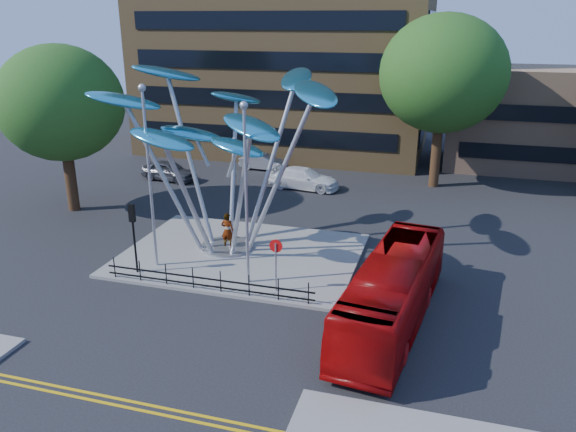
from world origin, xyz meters
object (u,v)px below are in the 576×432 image
(street_lamp_left, at_px, (148,162))
(parked_car_left, at_px, (169,171))
(parked_car_right, at_px, (304,178))
(traffic_light_island, at_px, (133,224))
(street_lamp_right, at_px, (246,179))
(parked_car_mid, at_px, (264,162))
(no_entry_sign_island, at_px, (276,256))
(tree_right, at_px, (443,74))
(red_bus, at_px, (393,291))
(tree_left, at_px, (61,104))
(leaf_sculpture, at_px, (222,121))
(pedestrian, at_px, (228,231))

(street_lamp_left, height_order, parked_car_left, street_lamp_left)
(parked_car_right, bearing_deg, traffic_light_island, 170.94)
(street_lamp_left, relative_size, street_lamp_right, 1.06)
(parked_car_left, bearing_deg, traffic_light_island, -147.95)
(parked_car_left, relative_size, parked_car_mid, 1.11)
(street_lamp_right, height_order, parked_car_mid, street_lamp_right)
(parked_car_right, bearing_deg, no_entry_sign_island, -164.76)
(tree_right, bearing_deg, red_bus, -92.09)
(no_entry_sign_island, relative_size, parked_car_right, 0.48)
(no_entry_sign_island, bearing_deg, parked_car_right, 100.43)
(traffic_light_island, bearing_deg, street_lamp_right, 5.19)
(tree_right, distance_m, red_bus, 21.69)
(street_lamp_left, relative_size, red_bus, 0.86)
(red_bus, height_order, parked_car_mid, red_bus)
(traffic_light_island, xyz_separation_m, red_bus, (12.25, -1.15, -1.18))
(tree_left, xyz_separation_m, parked_car_mid, (8.51, 13.00, -6.15))
(parked_car_mid, bearing_deg, red_bus, -144.77)
(parked_car_right, bearing_deg, street_lamp_right, -169.80)
(street_lamp_right, relative_size, red_bus, 0.81)
(tree_right, relative_size, parked_car_left, 2.78)
(tree_left, bearing_deg, leaf_sculpture, -15.55)
(street_lamp_left, xyz_separation_m, pedestrian, (2.58, 2.99, -4.22))
(parked_car_mid, distance_m, parked_car_right, 6.19)
(tree_left, height_order, pedestrian, tree_left)
(pedestrian, bearing_deg, traffic_light_island, 54.93)
(tree_right, xyz_separation_m, parked_car_mid, (-13.49, 1.00, -7.39))
(parked_car_right, bearing_deg, leaf_sculpture, 179.69)
(tree_left, relative_size, pedestrian, 5.25)
(tree_left, bearing_deg, street_lamp_left, -34.38)
(tree_right, bearing_deg, parked_car_left, -168.33)
(leaf_sculpture, height_order, red_bus, leaf_sculpture)
(parked_car_left, height_order, parked_car_mid, parked_car_left)
(street_lamp_left, height_order, traffic_light_island, street_lamp_left)
(street_lamp_right, xyz_separation_m, no_entry_sign_island, (1.50, -0.48, -3.28))
(red_bus, bearing_deg, tree_right, 94.82)
(tree_right, height_order, street_lamp_right, tree_right)
(street_lamp_right, distance_m, pedestrian, 5.81)
(red_bus, distance_m, parked_car_right, 19.26)
(tree_right, height_order, leaf_sculpture, tree_right)
(tree_right, relative_size, traffic_light_island, 3.54)
(no_entry_sign_island, height_order, parked_car_right, no_entry_sign_island)
(street_lamp_left, distance_m, street_lamp_right, 5.03)
(traffic_light_island, distance_m, parked_car_right, 16.84)
(tree_left, distance_m, street_lamp_right, 16.19)
(street_lamp_right, height_order, parked_car_left, street_lamp_right)
(street_lamp_left, xyz_separation_m, parked_car_right, (3.51, 15.25, -4.61))
(traffic_light_island, bearing_deg, parked_car_right, 76.13)
(street_lamp_left, relative_size, parked_car_left, 2.02)
(pedestrian, relative_size, parked_car_mid, 0.50)
(tree_right, bearing_deg, parked_car_mid, 175.76)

